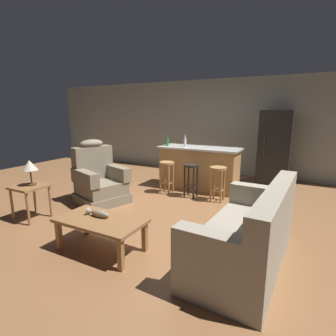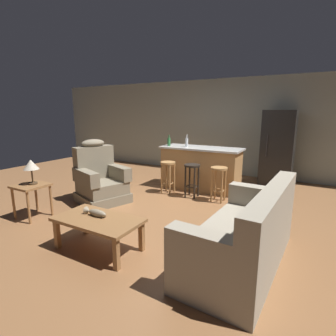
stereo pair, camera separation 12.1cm
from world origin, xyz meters
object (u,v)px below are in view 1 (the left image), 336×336
at_px(fish_figurine, 98,213).
at_px(bottle_tall_green, 167,142).
at_px(coffee_table, 101,223).
at_px(recliner_near_lamp, 99,180).
at_px(couch, 249,235).
at_px(bar_stool_right, 218,178).
at_px(bar_stool_left, 167,171).
at_px(kitchen_island, 199,168).
at_px(refrigerator, 275,148).
at_px(end_table, 30,191).
at_px(table_lamp, 30,167).
at_px(bottle_short_amber, 185,142).
at_px(bar_stool_middle, 191,174).

height_order(fish_figurine, bottle_tall_green, bottle_tall_green).
bearing_deg(coffee_table, recliner_near_lamp, 133.08).
relative_size(couch, bar_stool_right, 2.85).
relative_size(bar_stool_right, bottle_tall_green, 2.72).
xyz_separation_m(bar_stool_left, bottle_tall_green, (-0.25, 0.50, 0.57)).
bearing_deg(kitchen_island, refrigerator, 39.84).
relative_size(coffee_table, end_table, 1.96).
distance_m(table_lamp, bar_stool_left, 2.61).
relative_size(bar_stool_right, bottle_short_amber, 2.51).
distance_m(bar_stool_left, refrigerator, 2.69).
relative_size(coffee_table, bar_stool_middle, 1.62).
height_order(table_lamp, bar_stool_right, table_lamp).
distance_m(couch, table_lamp, 3.43).
distance_m(fish_figurine, recliner_near_lamp, 1.83).
relative_size(table_lamp, kitchen_island, 0.23).
relative_size(fish_figurine, couch, 0.18).
xyz_separation_m(coffee_table, bottle_short_amber, (-0.26, 3.08, 0.69)).
bearing_deg(recliner_near_lamp, bottle_tall_green, 88.07).
relative_size(fish_figurine, table_lamp, 0.83).
height_order(couch, bar_stool_left, couch).
distance_m(kitchen_island, bottle_short_amber, 0.66).
distance_m(couch, refrigerator, 3.80).
bearing_deg(end_table, bottle_short_amber, 62.96).
height_order(couch, bottle_tall_green, bottle_tall_green).
relative_size(coffee_table, recliner_near_lamp, 0.92).
relative_size(end_table, bottle_short_amber, 2.06).
bearing_deg(kitchen_island, coffee_table, -91.20).
relative_size(recliner_near_lamp, bar_stool_right, 1.76).
height_order(bar_stool_left, refrigerator, refrigerator).
xyz_separation_m(end_table, bottle_tall_green, (1.03, 2.77, 0.58)).
height_order(coffee_table, end_table, end_table).
bearing_deg(kitchen_island, end_table, -121.34).
xyz_separation_m(recliner_near_lamp, bar_stool_left, (0.89, 1.11, 0.05)).
xyz_separation_m(coffee_table, bar_stool_middle, (0.14, 2.51, 0.11)).
bearing_deg(fish_figurine, end_table, 173.17).
relative_size(bottle_tall_green, bottle_short_amber, 0.92).
distance_m(coffee_table, table_lamp, 1.78).
bearing_deg(couch, end_table, 8.80).
height_order(kitchen_island, bar_stool_middle, kitchen_island).
distance_m(bar_stool_left, bar_stool_middle, 0.56).
height_order(fish_figurine, couch, couch).
distance_m(fish_figurine, bar_stool_right, 2.59).
bearing_deg(coffee_table, bottle_tall_green, 102.65).
xyz_separation_m(kitchen_island, bottle_tall_green, (-0.74, -0.13, 0.57)).
relative_size(fish_figurine, kitchen_island, 0.19).
bearing_deg(bar_stool_right, kitchen_island, 135.50).
distance_m(end_table, bar_stool_middle, 2.93).
xyz_separation_m(end_table, kitchen_island, (1.77, 2.91, 0.02)).
relative_size(end_table, kitchen_island, 0.31).
xyz_separation_m(table_lamp, bar_stool_middle, (1.83, 2.24, -0.40)).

